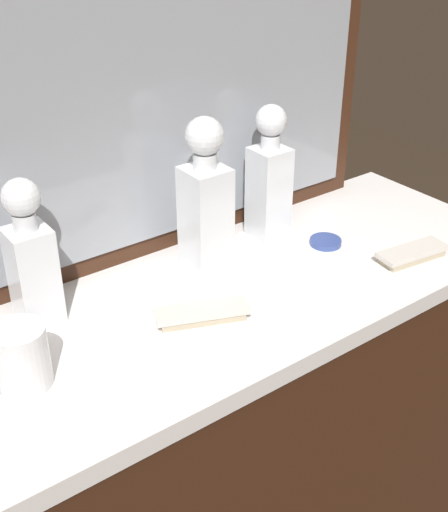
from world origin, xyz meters
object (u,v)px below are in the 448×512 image
(silver_brush_right, at_px, (412,254))
(porcelain_dish, at_px, (326,242))
(crystal_tumbler_right, at_px, (22,359))
(crystal_decanter_far_right, at_px, (269,185))
(silver_brush_far_left, at_px, (202,314))
(crystal_decanter_rear, at_px, (206,210))
(crystal_decanter_front, at_px, (32,266))

(silver_brush_right, bearing_deg, porcelain_dish, 122.58)
(crystal_tumbler_right, xyz_separation_m, silver_brush_right, (0.79, -0.11, -0.04))
(porcelain_dish, bearing_deg, crystal_decanter_far_right, 121.22)
(silver_brush_far_left, bearing_deg, crystal_decanter_far_right, 31.09)
(crystal_tumbler_right, xyz_separation_m, silver_brush_far_left, (0.32, -0.02, -0.04))
(crystal_decanter_rear, relative_size, silver_brush_far_left, 1.78)
(crystal_decanter_far_right, height_order, porcelain_dish, crystal_decanter_far_right)
(crystal_tumbler_right, height_order, silver_brush_right, crystal_tumbler_right)
(crystal_decanter_rear, relative_size, porcelain_dish, 4.62)
(crystal_decanter_front, xyz_separation_m, crystal_tumbler_right, (-0.09, -0.16, -0.06))
(crystal_decanter_rear, distance_m, silver_brush_far_left, 0.22)
(porcelain_dish, bearing_deg, crystal_tumbler_right, -176.09)
(silver_brush_far_left, bearing_deg, crystal_tumbler_right, 175.86)
(crystal_decanter_rear, xyz_separation_m, silver_brush_right, (0.36, -0.23, -0.11))
(crystal_tumbler_right, xyz_separation_m, porcelain_dish, (0.70, 0.05, -0.04))
(crystal_decanter_far_right, relative_size, silver_brush_far_left, 1.67)
(crystal_decanter_front, relative_size, crystal_tumbler_right, 2.61)
(silver_brush_far_left, relative_size, porcelain_dish, 2.59)
(crystal_tumbler_right, bearing_deg, crystal_decanter_front, 59.78)
(silver_brush_far_left, bearing_deg, porcelain_dish, 10.71)
(crystal_decanter_far_right, height_order, silver_brush_right, crystal_decanter_far_right)
(crystal_decanter_front, xyz_separation_m, crystal_decanter_rear, (0.35, -0.03, 0.02))
(crystal_decanter_far_right, distance_m, porcelain_dish, 0.17)
(crystal_decanter_far_right, bearing_deg, crystal_decanter_front, -179.46)
(silver_brush_right, height_order, silver_brush_far_left, same)
(silver_brush_far_left, xyz_separation_m, porcelain_dish, (0.37, 0.07, -0.01))
(crystal_tumbler_right, relative_size, silver_brush_right, 0.65)
(porcelain_dish, bearing_deg, silver_brush_right, -57.42)
(silver_brush_right, bearing_deg, crystal_decanter_rear, 146.72)
(silver_brush_far_left, height_order, porcelain_dish, silver_brush_far_left)
(crystal_tumbler_right, bearing_deg, crystal_decanter_far_right, 14.40)
(crystal_decanter_rear, distance_m, porcelain_dish, 0.30)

